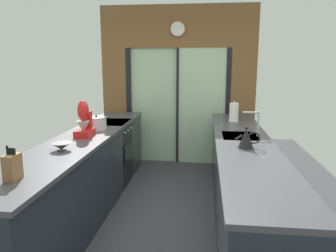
{
  "coord_description": "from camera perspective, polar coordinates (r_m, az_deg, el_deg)",
  "views": [
    {
      "loc": [
        0.48,
        -3.2,
        1.76
      ],
      "look_at": [
        0.04,
        0.61,
        1.0
      ],
      "focal_mm": 34.66,
      "sensor_mm": 36.0,
      "label": 1
    }
  ],
  "objects": [
    {
      "name": "ground_plane",
      "position": [
        4.22,
        -0.57,
        -13.66
      ],
      "size": [
        5.04,
        7.6,
        0.02
      ],
      "primitive_type": "cube",
      "color": "#38383D"
    },
    {
      "name": "back_wall_unit",
      "position": [
        5.62,
        1.73,
        8.72
      ],
      "size": [
        2.64,
        0.12,
        2.7
      ],
      "color": "brown",
      "rests_on": "ground_plane"
    },
    {
      "name": "left_counter_run",
      "position": [
        3.83,
        -15.3,
        -8.99
      ],
      "size": [
        0.62,
        3.8,
        0.92
      ],
      "color": "#1E232D",
      "rests_on": "ground_plane"
    },
    {
      "name": "right_counter_run",
      "position": [
        3.75,
        12.93,
        -9.33
      ],
      "size": [
        0.62,
        3.8,
        0.92
      ],
      "color": "#1E232D",
      "rests_on": "ground_plane"
    },
    {
      "name": "sink_faucet",
      "position": [
        3.85,
        15.16,
        1.02
      ],
      "size": [
        0.19,
        0.02,
        0.29
      ],
      "color": "#B7BABC",
      "rests_on": "right_counter_run"
    },
    {
      "name": "oven_range",
      "position": [
        4.84,
        -10.37,
        -4.67
      ],
      "size": [
        0.6,
        0.6,
        0.92
      ],
      "color": "black",
      "rests_on": "ground_plane"
    },
    {
      "name": "mixing_bowl",
      "position": [
        3.3,
        -18.22,
        -3.41
      ],
      "size": [
        0.2,
        0.2,
        0.08
      ],
      "color": "#514C47",
      "rests_on": "left_counter_run"
    },
    {
      "name": "knife_block",
      "position": [
        2.61,
        -25.69,
        -6.47
      ],
      "size": [
        0.08,
        0.14,
        0.26
      ],
      "color": "brown",
      "rests_on": "left_counter_run"
    },
    {
      "name": "stand_mixer",
      "position": [
        3.82,
        -14.53,
        0.58
      ],
      "size": [
        0.17,
        0.27,
        0.42
      ],
      "color": "red",
      "rests_on": "left_counter_run"
    },
    {
      "name": "stock_pot",
      "position": [
        4.22,
        -12.46,
        0.51
      ],
      "size": [
        0.26,
        0.26,
        0.18
      ],
      "color": "#B7BABC",
      "rests_on": "left_counter_run"
    },
    {
      "name": "kettle",
      "position": [
        3.3,
        13.6,
        -2.17
      ],
      "size": [
        0.25,
        0.16,
        0.22
      ],
      "color": "black",
      "rests_on": "right_counter_run"
    },
    {
      "name": "soap_bottle",
      "position": [
        5.24,
        11.05,
        2.75
      ],
      "size": [
        0.06,
        0.06,
        0.22
      ],
      "color": "#B23D2D",
      "rests_on": "right_counter_run"
    },
    {
      "name": "paper_towel_roll",
      "position": [
        4.74,
        11.51,
        2.35
      ],
      "size": [
        0.15,
        0.15,
        0.3
      ],
      "color": "#B7BABC",
      "rests_on": "right_counter_run"
    }
  ]
}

